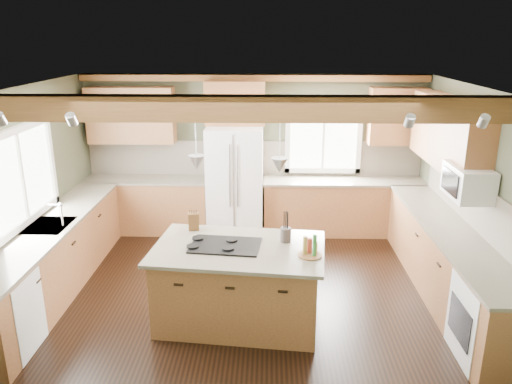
{
  "coord_description": "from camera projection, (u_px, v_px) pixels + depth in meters",
  "views": [
    {
      "loc": [
        0.25,
        -5.7,
        3.19
      ],
      "look_at": [
        0.09,
        0.3,
        1.3
      ],
      "focal_mm": 35.0,
      "sensor_mm": 36.0,
      "label": 1
    }
  ],
  "objects": [
    {
      "name": "floor",
      "position": [
        248.0,
        295.0,
        6.4
      ],
      "size": [
        5.6,
        5.6,
        0.0
      ],
      "primitive_type": "plane",
      "color": "black",
      "rests_on": "ground"
    },
    {
      "name": "ceiling",
      "position": [
        247.0,
        90.0,
        5.62
      ],
      "size": [
        5.6,
        5.6,
        0.0
      ],
      "primitive_type": "plane",
      "rotation": [
        3.14,
        0.0,
        0.0
      ],
      "color": "silver",
      "rests_on": "wall_back"
    },
    {
      "name": "wall_back",
      "position": [
        254.0,
        153.0,
        8.39
      ],
      "size": [
        5.6,
        0.0,
        5.6
      ],
      "primitive_type": "plane",
      "rotation": [
        1.57,
        0.0,
        0.0
      ],
      "color": "#414631",
      "rests_on": "ground"
    },
    {
      "name": "wall_left",
      "position": [
        19.0,
        197.0,
        6.08
      ],
      "size": [
        0.0,
        5.0,
        5.0
      ],
      "primitive_type": "plane",
      "rotation": [
        1.57,
        0.0,
        1.57
      ],
      "color": "#414631",
      "rests_on": "ground"
    },
    {
      "name": "wall_right",
      "position": [
        482.0,
        201.0,
        5.94
      ],
      "size": [
        0.0,
        5.0,
        5.0
      ],
      "primitive_type": "plane",
      "rotation": [
        1.57,
        0.0,
        -1.57
      ],
      "color": "#414631",
      "rests_on": "ground"
    },
    {
      "name": "ceiling_beam",
      "position": [
        245.0,
        108.0,
        5.13
      ],
      "size": [
        5.55,
        0.26,
        0.26
      ],
      "primitive_type": "cube",
      "color": "brown",
      "rests_on": "ceiling"
    },
    {
      "name": "soffit_trim",
      "position": [
        254.0,
        78.0,
        7.92
      ],
      "size": [
        5.55,
        0.2,
        0.1
      ],
      "primitive_type": "cube",
      "color": "brown",
      "rests_on": "ceiling"
    },
    {
      "name": "backsplash_back",
      "position": [
        254.0,
        158.0,
        8.41
      ],
      "size": [
        5.58,
        0.03,
        0.58
      ],
      "primitive_type": "cube",
      "color": "brown",
      "rests_on": "wall_back"
    },
    {
      "name": "backsplash_right",
      "position": [
        478.0,
        207.0,
        6.02
      ],
      "size": [
        0.03,
        3.7,
        0.58
      ],
      "primitive_type": "cube",
      "color": "brown",
      "rests_on": "wall_right"
    },
    {
      "name": "base_cab_back_left",
      "position": [
        148.0,
        206.0,
        8.41
      ],
      "size": [
        2.02,
        0.6,
        0.88
      ],
      "primitive_type": "cube",
      "color": "brown",
      "rests_on": "floor"
    },
    {
      "name": "counter_back_left",
      "position": [
        146.0,
        179.0,
        8.27
      ],
      "size": [
        2.06,
        0.64,
        0.04
      ],
      "primitive_type": "cube",
      "color": "#494035",
      "rests_on": "base_cab_back_left"
    },
    {
      "name": "base_cab_back_right",
      "position": [
        343.0,
        207.0,
        8.33
      ],
      "size": [
        2.62,
        0.6,
        0.88
      ],
      "primitive_type": "cube",
      "color": "brown",
      "rests_on": "floor"
    },
    {
      "name": "counter_back_right",
      "position": [
        344.0,
        181.0,
        8.19
      ],
      "size": [
        2.66,
        0.64,
        0.04
      ],
      "primitive_type": "cube",
      "color": "#494035",
      "rests_on": "base_cab_back_right"
    },
    {
      "name": "base_cab_left",
      "position": [
        54.0,
        260.0,
        6.38
      ],
      "size": [
        0.6,
        3.7,
        0.88
      ],
      "primitive_type": "cube",
      "color": "brown",
      "rests_on": "floor"
    },
    {
      "name": "counter_left",
      "position": [
        49.0,
        227.0,
        6.24
      ],
      "size": [
        0.64,
        3.74,
        0.04
      ],
      "primitive_type": "cube",
      "color": "#494035",
      "rests_on": "base_cab_left"
    },
    {
      "name": "base_cab_right",
      "position": [
        447.0,
        265.0,
        6.26
      ],
      "size": [
        0.6,
        3.7,
        0.88
      ],
      "primitive_type": "cube",
      "color": "brown",
      "rests_on": "floor"
    },
    {
      "name": "counter_right",
      "position": [
        452.0,
        231.0,
        6.12
      ],
      "size": [
        0.64,
        3.74,
        0.04
      ],
      "primitive_type": "cube",
      "color": "#494035",
      "rests_on": "base_cab_right"
    },
    {
      "name": "upper_cab_back_left",
      "position": [
        131.0,
        115.0,
        8.08
      ],
      "size": [
        1.4,
        0.35,
        0.9
      ],
      "primitive_type": "cube",
      "color": "brown",
      "rests_on": "wall_back"
    },
    {
      "name": "upper_cab_over_fridge",
      "position": [
        235.0,
        103.0,
        7.98
      ],
      "size": [
        0.96,
        0.35,
        0.7
      ],
      "primitive_type": "cube",
      "color": "brown",
      "rests_on": "wall_back"
    },
    {
      "name": "upper_cab_right",
      "position": [
        448.0,
        133.0,
        6.61
      ],
      "size": [
        0.35,
        2.2,
        0.9
      ],
      "primitive_type": "cube",
      "color": "brown",
      "rests_on": "wall_right"
    },
    {
      "name": "upper_cab_back_corner",
      "position": [
        397.0,
        116.0,
        7.97
      ],
      "size": [
        0.9,
        0.35,
        0.9
      ],
      "primitive_type": "cube",
      "color": "brown",
      "rests_on": "wall_back"
    },
    {
      "name": "window_left",
      "position": [
        20.0,
        177.0,
        6.05
      ],
      "size": [
        0.04,
        1.6,
        1.05
      ],
      "primitive_type": "cube",
      "color": "white",
      "rests_on": "wall_left"
    },
    {
      "name": "window_back",
      "position": [
        323.0,
        138.0,
        8.27
      ],
      "size": [
        1.1,
        0.04,
        1.0
      ],
      "primitive_type": "cube",
      "color": "white",
      "rests_on": "wall_back"
    },
    {
      "name": "sink",
      "position": [
        49.0,
        226.0,
        6.24
      ],
      "size": [
        0.5,
        0.65,
        0.03
      ],
      "primitive_type": "cube",
      "color": "#262628",
      "rests_on": "counter_left"
    },
    {
      "name": "faucet",
      "position": [
        62.0,
        215.0,
        6.19
      ],
      "size": [
        0.02,
        0.02,
        0.28
      ],
      "primitive_type": "cylinder",
      "color": "#B2B2B7",
      "rests_on": "sink"
    },
    {
      "name": "dishwasher",
      "position": [
        3.0,
        315.0,
        5.14
      ],
      "size": [
        0.6,
        0.6,
        0.84
      ],
      "primitive_type": "cube",
      "color": "white",
      "rests_on": "floor"
    },
    {
      "name": "oven",
      "position": [
        490.0,
        322.0,
        5.02
      ],
      "size": [
        0.6,
        0.72,
        0.84
      ],
      "primitive_type": "cube",
      "color": "white",
      "rests_on": "floor"
    },
    {
      "name": "microwave",
      "position": [
        468.0,
        182.0,
        5.82
      ],
      "size": [
        0.4,
        0.7,
        0.38
      ],
      "primitive_type": "cube",
      "color": "white",
      "rests_on": "wall_right"
    },
    {
      "name": "pendant_left",
      "position": [
        197.0,
        163.0,
        5.36
      ],
      "size": [
        0.18,
        0.18,
        0.16
      ],
      "primitive_type": "cone",
      "rotation": [
        3.14,
        0.0,
        0.0
      ],
      "color": "#B2B2B7",
      "rests_on": "ceiling"
    },
    {
      "name": "pendant_right",
      "position": [
        280.0,
        165.0,
        5.25
      ],
      "size": [
        0.18,
        0.18,
        0.16
      ],
      "primitive_type": "cone",
      "rotation": [
        3.14,
        0.0,
        0.0
      ],
      "color": "#B2B2B7",
      "rests_on": "ceiling"
    },
    {
      "name": "refrigerator",
      "position": [
        235.0,
        181.0,
        8.16
      ],
      "size": [
        0.9,
        0.74,
        1.8
      ],
      "primitive_type": "cube",
      "color": "white",
      "rests_on": "floor"
    },
    {
      "name": "island",
      "position": [
        239.0,
        285.0,
        5.74
      ],
      "size": [
        1.9,
        1.28,
        0.88
      ],
      "primitive_type": "cube",
      "rotation": [
        0.0,
        0.0,
        -0.11
      ],
      "color": "olive",
      "rests_on": "floor"
    },
    {
      "name": "island_top",
      "position": [
        239.0,
        248.0,
        5.6
      ],
      "size": [
        2.03,
        1.41,
        0.04
      ],
      "primitive_type": "cube",
      "rotation": [
        0.0,
        0.0,
        -0.11
      ],
      "color": "#494035",
      "rests_on": "island"
    },
    {
      "name": "cooktop",
      "position": [
        226.0,
        245.0,
        5.61
      ],
      "size": [
        0.83,
        0.6,
        0.02
      ],
      "primitive_type": "cube",
      "rotation": [
        0.0,
        0.0,
        -0.11
      ],
      "color": "black",
      "rests_on": "island_top"
    },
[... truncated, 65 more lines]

